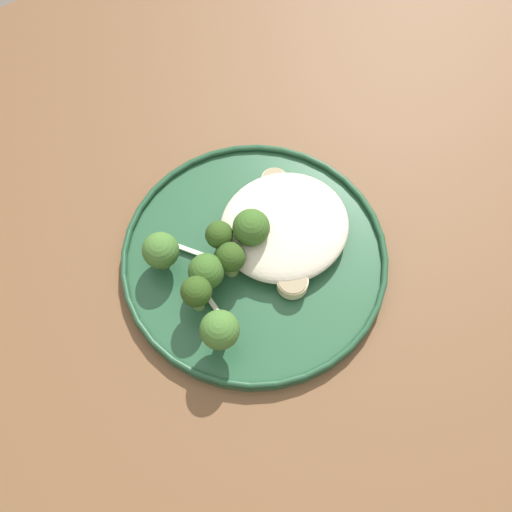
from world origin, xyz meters
The scene contains 19 objects.
ground centered at (0.00, 0.00, 0.00)m, with size 6.00×6.00×0.00m, color #665B51.
wooden_dining_table centered at (0.00, 0.00, 0.66)m, with size 1.40×1.00×0.74m.
dinner_plate centered at (-0.04, 0.00, 0.75)m, with size 0.29×0.29×0.02m.
noodle_bed centered at (0.00, 0.01, 0.77)m, with size 0.14×0.13×0.03m.
seared_scallop_tiny_bay centered at (0.00, 0.01, 0.76)m, with size 0.03×0.03×0.02m.
seared_scallop_left_edge centered at (0.02, 0.07, 0.76)m, with size 0.03×0.03×0.01m.
seared_scallop_front_small centered at (-0.05, -0.01, 0.76)m, with size 0.03×0.03×0.02m.
seared_scallop_center_golden centered at (0.02, -0.03, 0.76)m, with size 0.03×0.03×0.02m.
seared_scallop_half_hidden centered at (-0.03, -0.05, 0.76)m, with size 0.03×0.03×0.02m.
broccoli_floret_near_rim centered at (-0.12, -0.02, 0.79)m, with size 0.03×0.03×0.06m.
broccoli_floret_tall_stalk centered at (-0.13, 0.05, 0.78)m, with size 0.04×0.04×0.05m.
broccoli_floret_rear_charred centered at (-0.07, 0.00, 0.78)m, with size 0.03×0.03×0.05m.
broccoli_floret_small_sprig centered at (-0.12, -0.06, 0.79)m, with size 0.04×0.04×0.06m.
broccoli_floret_front_edge centered at (-0.04, 0.01, 0.79)m, with size 0.04×0.04×0.06m.
broccoli_floret_split_head centered at (-0.10, 0.00, 0.78)m, with size 0.04×0.04×0.05m.
broccoli_floret_right_tilted centered at (-0.07, 0.03, 0.78)m, with size 0.03×0.03×0.05m.
onion_sliver_short_strip centered at (-0.10, 0.00, 0.75)m, with size 0.04×0.01×0.00m, color silver.
onion_sliver_curled_piece centered at (-0.10, 0.05, 0.75)m, with size 0.04×0.01×0.00m, color silver.
onion_sliver_pale_crescent centered at (-0.11, -0.03, 0.75)m, with size 0.04×0.01×0.00m, color silver.
Camera 1 is at (-0.20, -0.26, 1.40)m, focal length 46.75 mm.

